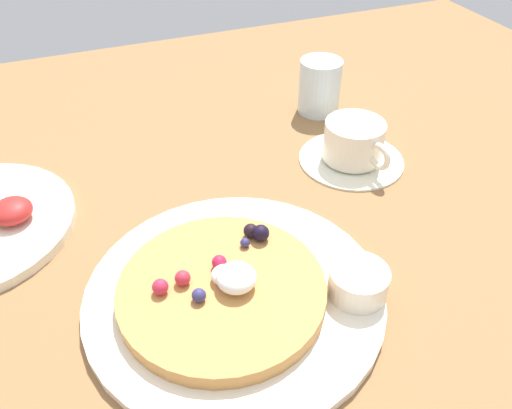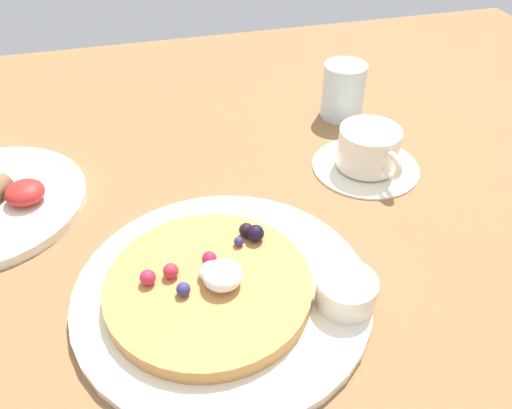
{
  "view_description": "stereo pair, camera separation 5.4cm",
  "coord_description": "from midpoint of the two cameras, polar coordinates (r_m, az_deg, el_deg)",
  "views": [
    {
      "loc": [
        -13.32,
        -40.12,
        39.94
      ],
      "look_at": [
        3.07,
        0.89,
        4.0
      ],
      "focal_mm": 36.2,
      "sensor_mm": 36.0,
      "label": 1
    },
    {
      "loc": [
        -8.17,
        -41.82,
        39.94
      ],
      "look_at": [
        3.07,
        0.89,
        4.0
      ],
      "focal_mm": 36.2,
      "sensor_mm": 36.0,
      "label": 2
    }
  ],
  "objects": [
    {
      "name": "ground_plane",
      "position": [
        0.59,
        -5.09,
        -5.44
      ],
      "size": [
        153.29,
        122.82,
        3.0
      ],
      "primitive_type": "cube",
      "color": "olive"
    },
    {
      "name": "pancake_plate",
      "position": [
        0.52,
        -5.39,
        -9.95
      ],
      "size": [
        29.72,
        29.72,
        1.12
      ],
      "primitive_type": "cylinder",
      "color": "white",
      "rests_on": "ground_plane"
    },
    {
      "name": "pancake_with_berries",
      "position": [
        0.51,
        -6.83,
        -9.4
      ],
      "size": [
        20.21,
        20.21,
        4.02
      ],
      "color": "#C28645",
      "rests_on": "pancake_plate"
    },
    {
      "name": "syrup_ramekin",
      "position": [
        0.51,
        8.24,
        -8.59
      ],
      "size": [
        5.82,
        5.82,
        2.96
      ],
      "color": "white",
      "rests_on": "pancake_plate"
    },
    {
      "name": "coffee_saucer",
      "position": [
        0.71,
        8.34,
        4.97
      ],
      "size": [
        14.24,
        14.24,
        0.61
      ],
      "primitive_type": "cylinder",
      "color": "white",
      "rests_on": "ground_plane"
    },
    {
      "name": "coffee_cup",
      "position": [
        0.7,
        8.64,
        6.96
      ],
      "size": [
        8.0,
        10.84,
        5.24
      ],
      "color": "white",
      "rests_on": "coffee_saucer"
    },
    {
      "name": "water_glass",
      "position": [
        0.81,
        5.12,
        12.82
      ],
      "size": [
        6.41,
        6.41,
        8.28
      ],
      "primitive_type": "cylinder",
      "color": "silver",
      "rests_on": "ground_plane"
    }
  ]
}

